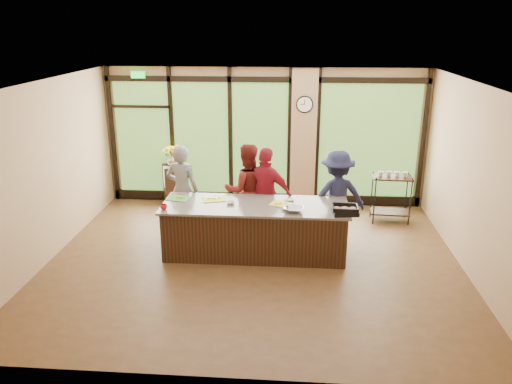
% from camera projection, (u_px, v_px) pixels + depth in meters
% --- Properties ---
extents(floor, '(7.00, 7.00, 0.00)m').
position_uv_depth(floor, '(254.00, 261.00, 8.58)').
color(floor, '#4C321B').
rests_on(floor, ground).
extents(ceiling, '(7.00, 7.00, 0.00)m').
position_uv_depth(ceiling, '(253.00, 84.00, 7.61)').
color(ceiling, silver).
rests_on(ceiling, back_wall).
extents(back_wall, '(7.00, 0.00, 7.00)m').
position_uv_depth(back_wall, '(265.00, 137.00, 10.92)').
color(back_wall, tan).
rests_on(back_wall, floor).
extents(left_wall, '(0.00, 6.00, 6.00)m').
position_uv_depth(left_wall, '(45.00, 173.00, 8.35)').
color(left_wall, tan).
rests_on(left_wall, floor).
extents(right_wall, '(0.00, 6.00, 6.00)m').
position_uv_depth(right_wall, '(475.00, 182.00, 7.84)').
color(right_wall, tan).
rests_on(right_wall, floor).
extents(window_wall, '(6.90, 0.12, 3.00)m').
position_uv_depth(window_wall, '(272.00, 143.00, 10.90)').
color(window_wall, tan).
rests_on(window_wall, floor).
extents(island_base, '(3.10, 1.00, 0.88)m').
position_uv_depth(island_base, '(255.00, 230.00, 8.72)').
color(island_base, '#321B10').
rests_on(island_base, floor).
extents(countertop, '(3.20, 1.10, 0.04)m').
position_uv_depth(countertop, '(255.00, 206.00, 8.57)').
color(countertop, gray).
rests_on(countertop, island_base).
extents(wall_clock, '(0.36, 0.04, 0.36)m').
position_uv_depth(wall_clock, '(305.00, 104.00, 10.50)').
color(wall_clock, black).
rests_on(wall_clock, window_wall).
extents(cook_left, '(0.70, 0.53, 1.74)m').
position_uv_depth(cook_left, '(182.00, 190.00, 9.47)').
color(cook_left, slate).
rests_on(cook_left, floor).
extents(cook_midleft, '(1.01, 0.88, 1.78)m').
position_uv_depth(cook_midleft, '(247.00, 190.00, 9.40)').
color(cook_midleft, maroon).
rests_on(cook_midleft, floor).
extents(cook_midright, '(1.11, 0.78, 1.75)m').
position_uv_depth(cook_midright, '(266.00, 194.00, 9.22)').
color(cook_midright, maroon).
rests_on(cook_midright, floor).
extents(cook_right, '(1.23, 0.88, 1.72)m').
position_uv_depth(cook_right, '(337.00, 196.00, 9.16)').
color(cook_right, '#1B1D3C').
rests_on(cook_right, floor).
extents(roasting_pan, '(0.45, 0.37, 0.07)m').
position_uv_depth(roasting_pan, '(345.00, 212.00, 8.13)').
color(roasting_pan, black).
rests_on(roasting_pan, countertop).
extents(mixing_bowl, '(0.40, 0.40, 0.08)m').
position_uv_depth(mixing_bowl, '(293.00, 209.00, 8.24)').
color(mixing_bowl, silver).
rests_on(mixing_bowl, countertop).
extents(cutting_board_left, '(0.43, 0.35, 0.01)m').
position_uv_depth(cutting_board_left, '(178.00, 198.00, 8.84)').
color(cutting_board_left, green).
rests_on(cutting_board_left, countertop).
extents(cutting_board_center, '(0.45, 0.39, 0.01)m').
position_uv_depth(cutting_board_center, '(214.00, 199.00, 8.80)').
color(cutting_board_center, yellow).
rests_on(cutting_board_center, countertop).
extents(cutting_board_right, '(0.42, 0.36, 0.01)m').
position_uv_depth(cutting_board_right, '(281.00, 204.00, 8.57)').
color(cutting_board_right, yellow).
rests_on(cutting_board_right, countertop).
extents(prep_bowl_near, '(0.18, 0.18, 0.04)m').
position_uv_depth(prep_bowl_near, '(230.00, 203.00, 8.58)').
color(prep_bowl_near, white).
rests_on(prep_bowl_near, countertop).
extents(prep_bowl_mid, '(0.17, 0.17, 0.04)m').
position_uv_depth(prep_bowl_mid, '(286.00, 209.00, 8.31)').
color(prep_bowl_mid, white).
rests_on(prep_bowl_mid, countertop).
extents(prep_bowl_far, '(0.15, 0.15, 0.03)m').
position_uv_depth(prep_bowl_far, '(291.00, 200.00, 8.73)').
color(prep_bowl_far, white).
rests_on(prep_bowl_far, countertop).
extents(red_ramekin, '(0.13, 0.13, 0.09)m').
position_uv_depth(red_ramekin, '(164.00, 207.00, 8.31)').
color(red_ramekin, '#AC111D').
rests_on(red_ramekin, countertop).
extents(flower_stand, '(0.57, 0.57, 0.89)m').
position_uv_depth(flower_stand, '(174.00, 184.00, 11.18)').
color(flower_stand, '#321B10').
rests_on(flower_stand, floor).
extents(flower_vase, '(0.27, 0.27, 0.26)m').
position_uv_depth(flower_vase, '(173.00, 160.00, 10.99)').
color(flower_vase, '#7D6344').
rests_on(flower_vase, flower_stand).
extents(bar_cart, '(0.80, 0.49, 1.06)m').
position_uv_depth(bar_cart, '(391.00, 192.00, 10.11)').
color(bar_cart, '#321B10').
rests_on(bar_cart, floor).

